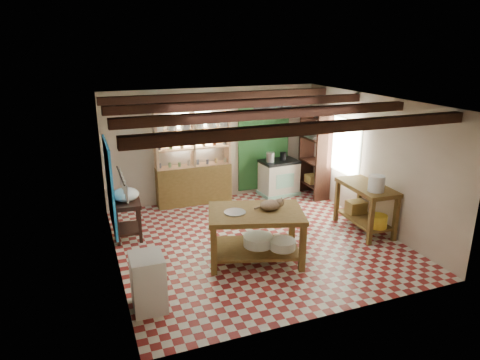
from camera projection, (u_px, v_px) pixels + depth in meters
name	position (u px, v px, depth m)	size (l,w,h in m)	color
floor	(255.00, 241.00, 8.05)	(5.00, 5.00, 0.02)	maroon
ceiling	(257.00, 101.00, 7.25)	(5.00, 5.00, 0.02)	#4C4D52
wall_back	(214.00, 145.00, 9.87)	(5.00, 0.04, 2.60)	beige
wall_front	(333.00, 228.00, 5.43)	(5.00, 0.04, 2.60)	beige
wall_left	(112.00, 191.00, 6.80)	(0.04, 5.00, 2.60)	beige
wall_right	(372.00, 161.00, 8.50)	(0.04, 5.00, 2.60)	beige
ceiling_beams	(257.00, 108.00, 7.29)	(5.00, 3.80, 0.15)	#371B13
blue_wall_patch	(110.00, 186.00, 7.67)	(0.04, 1.40, 1.60)	#1C84D5
green_wall_patch	(264.00, 143.00, 10.29)	(1.30, 0.04, 2.30)	#215424
window_back	(192.00, 129.00, 9.56)	(0.90, 0.02, 0.80)	silver
window_right	(342.00, 145.00, 9.35)	(0.02, 1.30, 1.20)	silver
utensil_rail	(121.00, 184.00, 5.60)	(0.06, 0.90, 0.28)	black
pot_rack	(272.00, 106.00, 9.63)	(0.86, 0.12, 0.36)	black
shelving_unit	(193.00, 157.00, 9.58)	(1.70, 0.34, 2.20)	tan
tall_rack	(315.00, 155.00, 10.12)	(0.40, 0.86, 2.00)	#371B13
work_table	(255.00, 236.00, 7.21)	(1.56, 1.04, 0.88)	brown
stove	(279.00, 178.00, 10.35)	(0.88, 0.59, 0.86)	beige
prep_table	(128.00, 219.00, 8.08)	(0.50, 0.73, 0.74)	#371B13
white_cabinet	(148.00, 282.00, 5.89)	(0.44, 0.53, 0.80)	silver
right_counter	(365.00, 208.00, 8.35)	(0.65, 1.31, 0.94)	brown
cat	(270.00, 205.00, 7.12)	(0.37, 0.28, 0.17)	#8F7053
steel_tray	(235.00, 212.00, 7.00)	(0.36, 0.36, 0.02)	#A9A9B0
basin_large	(258.00, 241.00, 7.30)	(0.50, 0.50, 0.17)	silver
basin_small	(283.00, 244.00, 7.19)	(0.44, 0.44, 0.15)	silver
kettle_left	(270.00, 157.00, 10.08)	(0.20, 0.20, 0.23)	#A9A9B0
kettle_right	(283.00, 156.00, 10.23)	(0.15, 0.15, 0.19)	black
enamel_bowl	(126.00, 195.00, 7.93)	(0.49, 0.49, 0.24)	silver
white_bucket	(376.00, 183.00, 7.83)	(0.30, 0.30, 0.30)	silver
wicker_basket	(356.00, 207.00, 8.65)	(0.36, 0.29, 0.25)	olive
yellow_tub	(378.00, 221.00, 7.98)	(0.33, 0.33, 0.24)	gold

